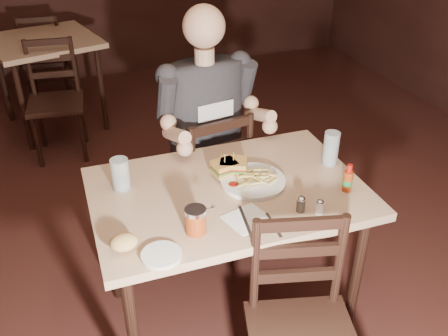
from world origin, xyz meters
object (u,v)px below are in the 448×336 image
object	(u,v)px
bg_chair_far	(46,58)
hot_sauce	(348,178)
bg_chair_near	(56,103)
glass_left	(121,174)
glass_right	(331,148)
dinner_plate	(253,182)
main_table	(228,205)
bg_table	(45,50)
diner	(209,102)
chair_far	(206,179)
syrup_dispenser	(196,221)
side_plate	(161,256)

from	to	relation	value
bg_chair_far	hot_sauce	bearing A→B (deg)	114.41
bg_chair_far	bg_chair_near	bearing A→B (deg)	96.12
glass_left	glass_right	world-z (taller)	glass_right
glass_left	hot_sauce	xyz separation A→B (m)	(0.91, -0.37, -0.01)
dinner_plate	bg_chair_far	bearing A→B (deg)	103.28
dinner_plate	main_table	bearing A→B (deg)	-177.65
bg_table	diner	size ratio (longest dim) A/B	1.00
chair_far	bg_chair_far	xyz separation A→B (m)	(-0.71, 2.51, -0.02)
bg_table	syrup_dispenser	bearing A→B (deg)	-82.00
bg_table	syrup_dispenser	world-z (taller)	syrup_dispenser
syrup_dispenser	diner	bearing A→B (deg)	68.54
dinner_plate	syrup_dispenser	distance (m)	0.42
glass_right	diner	bearing A→B (deg)	129.56
diner	glass_right	xyz separation A→B (m)	(0.42, -0.51, -0.09)
chair_far	syrup_dispenser	distance (m)	0.96
bg_chair_far	bg_chair_near	xyz separation A→B (m)	(0.00, -1.10, 0.01)
bg_chair_near	side_plate	distance (m)	2.36
bg_chair_near	hot_sauce	distance (m)	2.48
bg_table	bg_chair_near	xyz separation A→B (m)	(0.00, -0.55, -0.24)
bg_chair_near	dinner_plate	world-z (taller)	bg_chair_near
glass_left	hot_sauce	world-z (taller)	glass_left
bg_table	chair_far	bearing A→B (deg)	-70.10
bg_table	bg_chair_near	bearing A→B (deg)	-90.00
diner	glass_left	world-z (taller)	diner
bg_table	glass_left	size ratio (longest dim) A/B	6.65
glass_left	side_plate	distance (m)	0.50
bg_table	diner	bearing A→B (deg)	-70.39
bg_chair_far	syrup_dispenser	xyz separation A→B (m)	(0.39, -3.33, 0.40)
glass_left	glass_right	size ratio (longest dim) A/B	0.88
bg_table	glass_left	bearing A→B (deg)	-85.60
dinner_plate	chair_far	bearing A→B (deg)	92.05
glass_left	syrup_dispenser	bearing A→B (deg)	-62.70
chair_far	bg_table	bearing A→B (deg)	-77.62
main_table	dinner_plate	world-z (taller)	dinner_plate
bg_chair_near	glass_left	bearing A→B (deg)	-76.76
bg_table	side_plate	distance (m)	2.88
chair_far	hot_sauce	size ratio (longest dim) A/B	6.87
glass_left	diner	bearing A→B (deg)	34.53
main_table	bg_chair_near	world-z (taller)	bg_chair_near
syrup_dispenser	bg_chair_far	bearing A→B (deg)	98.19
main_table	bg_table	distance (m)	2.62
glass_left	glass_right	xyz separation A→B (m)	(0.95, -0.14, 0.01)
dinner_plate	glass_right	bearing A→B (deg)	3.82
side_plate	dinner_plate	bearing A→B (deg)	33.04
bg_table	main_table	bearing A→B (deg)	-76.51
chair_far	bg_chair_far	size ratio (longest dim) A/B	1.04
side_plate	bg_chair_far	bearing A→B (deg)	93.83
bg_chair_far	dinner_plate	distance (m)	3.20
chair_far	diner	distance (m)	0.50
glass_left	hot_sauce	distance (m)	0.98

